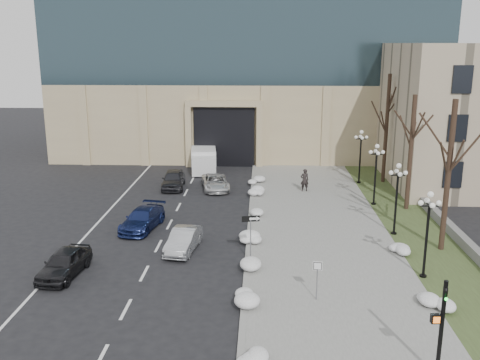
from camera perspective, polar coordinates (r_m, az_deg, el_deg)
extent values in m
plane|color=black|center=(23.61, 2.76, -16.21)|extent=(160.00, 160.00, 0.00)
cube|color=gray|center=(36.53, 8.17, -4.84)|extent=(9.00, 40.00, 0.12)
cube|color=gray|center=(36.35, 1.07, -4.78)|extent=(0.30, 40.00, 0.14)
cube|color=#374321|center=(37.76, 18.06, -4.80)|extent=(4.00, 40.00, 0.10)
cube|color=slate|center=(40.06, 20.11, -3.43)|extent=(0.50, 30.00, 0.70)
cube|color=tan|center=(62.86, 0.78, 7.09)|extent=(40.00, 20.00, 8.00)
cube|color=black|center=(54.20, -1.62, 4.84)|extent=(6.00, 2.50, 6.00)
cube|color=tan|center=(52.37, -1.75, 8.14)|extent=(7.50, 0.60, 0.60)
cube|color=tan|center=(53.19, -5.50, 4.59)|extent=(0.60, 0.60, 6.00)
cube|color=tan|center=(52.70, 2.08, 4.56)|extent=(0.60, 0.60, 6.00)
cube|color=black|center=(42.89, 21.72, 0.55)|extent=(1.40, 0.25, 2.00)
cube|color=black|center=(42.25, 22.16, 5.16)|extent=(1.40, 0.25, 2.00)
cube|color=black|center=(41.89, 22.62, 9.89)|extent=(1.40, 0.25, 2.00)
imported|color=black|center=(30.10, -18.25, -8.41)|extent=(2.09, 4.34, 1.43)
imported|color=#A7A9AE|center=(32.09, -6.04, -6.39)|extent=(1.94, 4.18, 1.33)
imported|color=navy|center=(36.14, -10.37, -4.11)|extent=(2.71, 4.96, 1.36)
imported|color=silver|center=(45.03, -2.64, -0.25)|extent=(2.91, 4.84, 1.26)
imported|color=#2B2B30|center=(45.81, -7.11, 0.08)|extent=(2.12, 4.60, 1.53)
imported|color=black|center=(44.29, 6.90, -0.01)|extent=(0.76, 0.56, 1.89)
cube|color=silver|center=(52.88, -3.91, 2.43)|extent=(2.93, 5.54, 2.12)
cube|color=silver|center=(49.80, -3.88, 1.55)|extent=(2.41, 1.94, 1.70)
cylinder|color=black|center=(50.14, -5.08, 0.93)|extent=(0.35, 0.77, 0.74)
cylinder|color=black|center=(50.15, -2.66, 0.97)|extent=(0.35, 0.77, 0.74)
cylinder|color=black|center=(54.59, -5.03, 2.04)|extent=(0.35, 0.77, 0.74)
cylinder|color=black|center=(54.60, -2.80, 2.08)|extent=(0.35, 0.77, 0.74)
cylinder|color=slate|center=(29.92, 1.13, -6.44)|extent=(0.06, 0.06, 2.73)
cube|color=black|center=(29.50, 1.15, -4.15)|extent=(0.98, 0.26, 0.34)
cube|color=white|center=(29.50, 1.46, -4.15)|extent=(0.46, 0.11, 0.13)
cone|color=white|center=(29.55, 1.96, -4.13)|extent=(0.28, 0.32, 0.27)
cylinder|color=slate|center=(26.03, 8.21, -10.74)|extent=(0.06, 0.06, 2.04)
cube|color=white|center=(25.69, 8.28, -9.06)|extent=(0.45, 0.10, 0.45)
cube|color=black|center=(25.67, 8.28, -9.08)|extent=(0.39, 0.07, 0.39)
cube|color=white|center=(25.66, 8.27, -9.08)|extent=(0.33, 0.06, 0.33)
cylinder|color=black|center=(21.27, 20.66, -14.82)|extent=(0.16, 0.16, 3.93)
imported|color=black|center=(20.69, 20.98, -11.72)|extent=(0.19, 0.89, 0.18)
sphere|color=#19E533|center=(20.55, 21.14, -11.77)|extent=(0.12, 0.12, 0.12)
cube|color=black|center=(20.95, 20.14, -13.71)|extent=(0.35, 0.22, 0.34)
cube|color=orange|center=(20.86, 20.24, -13.84)|extent=(0.25, 0.03, 0.25)
ellipsoid|color=white|center=(25.81, 1.30, -12.59)|extent=(1.10, 1.60, 0.36)
ellipsoid|color=white|center=(29.48, 1.57, -9.01)|extent=(1.10, 1.60, 0.36)
ellipsoid|color=white|center=(33.39, 1.22, -6.13)|extent=(1.10, 1.60, 0.36)
ellipsoid|color=white|center=(38.14, 1.64, -3.48)|extent=(1.10, 1.60, 0.36)
ellipsoid|color=white|center=(43.05, 1.87, -1.39)|extent=(1.10, 1.60, 0.36)
ellipsoid|color=white|center=(46.69, 1.78, -0.13)|extent=(1.10, 1.60, 0.36)
ellipsoid|color=white|center=(27.11, 20.07, -12.15)|extent=(1.10, 1.60, 0.36)
ellipsoid|color=white|center=(32.76, 16.40, -7.16)|extent=(1.10, 1.60, 0.36)
cylinder|color=black|center=(30.13, 18.93, -9.72)|extent=(0.36, 0.36, 0.20)
cylinder|color=black|center=(29.43, 19.23, -6.34)|extent=(0.14, 0.14, 4.00)
cylinder|color=black|center=(28.81, 19.56, -2.61)|extent=(0.10, 0.90, 0.10)
cylinder|color=black|center=(28.81, 19.56, -2.61)|extent=(0.90, 0.10, 0.10)
sphere|color=silver|center=(28.65, 19.66, -1.46)|extent=(0.32, 0.32, 0.32)
sphere|color=silver|center=(28.90, 20.44, -2.32)|extent=(0.28, 0.28, 0.28)
sphere|color=silver|center=(28.64, 18.72, -2.32)|extent=(0.28, 0.28, 0.28)
sphere|color=silver|center=(29.18, 19.33, -2.07)|extent=(0.28, 0.28, 0.28)
sphere|color=silver|center=(28.36, 19.84, -2.58)|extent=(0.28, 0.28, 0.28)
cylinder|color=black|center=(35.95, 16.07, -5.54)|extent=(0.36, 0.36, 0.20)
cylinder|color=black|center=(35.36, 16.29, -2.64)|extent=(0.14, 0.14, 4.00)
cylinder|color=black|center=(34.85, 16.52, 0.51)|extent=(0.10, 0.90, 0.10)
cylinder|color=black|center=(34.85, 16.52, 0.51)|extent=(0.90, 0.10, 0.10)
sphere|color=silver|center=(34.71, 16.59, 1.47)|extent=(0.32, 0.32, 0.32)
sphere|color=silver|center=(34.93, 17.25, 0.74)|extent=(0.28, 0.28, 0.28)
sphere|color=silver|center=(34.71, 15.81, 0.76)|extent=(0.28, 0.28, 0.28)
sphere|color=silver|center=(35.24, 16.36, 0.92)|extent=(0.28, 0.28, 0.28)
sphere|color=silver|center=(34.39, 16.71, 0.57)|extent=(0.28, 0.28, 0.28)
cylinder|color=black|center=(41.96, 14.05, -2.53)|extent=(0.36, 0.36, 0.20)
cylinder|color=black|center=(41.46, 14.21, -0.02)|extent=(0.14, 0.14, 4.00)
cylinder|color=black|center=(41.03, 14.38, 2.69)|extent=(0.10, 0.90, 0.10)
cylinder|color=black|center=(41.03, 14.38, 2.69)|extent=(0.90, 0.10, 0.10)
sphere|color=silver|center=(40.91, 14.43, 3.51)|extent=(0.32, 0.32, 0.32)
sphere|color=silver|center=(41.09, 15.01, 2.88)|extent=(0.28, 0.28, 0.28)
sphere|color=silver|center=(40.91, 13.77, 2.91)|extent=(0.28, 0.28, 0.28)
sphere|color=silver|center=(41.43, 14.27, 3.02)|extent=(0.28, 0.28, 0.28)
sphere|color=silver|center=(40.57, 14.52, 2.77)|extent=(0.28, 0.28, 0.28)
cylinder|color=black|center=(48.11, 12.54, -0.28)|extent=(0.36, 0.36, 0.20)
cylinder|color=black|center=(47.67, 12.67, 1.93)|extent=(0.14, 0.14, 4.00)
cylinder|color=black|center=(47.29, 12.80, 4.30)|extent=(0.10, 0.90, 0.10)
cylinder|color=black|center=(47.29, 12.80, 4.30)|extent=(0.90, 0.10, 0.10)
sphere|color=silver|center=(47.19, 12.84, 5.01)|extent=(0.32, 0.32, 0.32)
sphere|color=silver|center=(47.35, 13.35, 4.46)|extent=(0.28, 0.28, 0.28)
sphere|color=silver|center=(47.19, 12.27, 4.49)|extent=(0.28, 0.28, 0.28)
sphere|color=silver|center=(47.70, 12.72, 4.57)|extent=(0.28, 0.28, 0.28)
sphere|color=silver|center=(46.83, 12.91, 4.38)|extent=(0.28, 0.28, 0.28)
cylinder|color=black|center=(33.03, 21.30, 0.25)|extent=(0.32, 0.32, 9.00)
cylinder|color=black|center=(40.55, 17.73, 2.68)|extent=(0.32, 0.32, 8.50)
cylinder|color=black|center=(48.10, 15.33, 5.21)|extent=(0.32, 0.32, 9.50)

